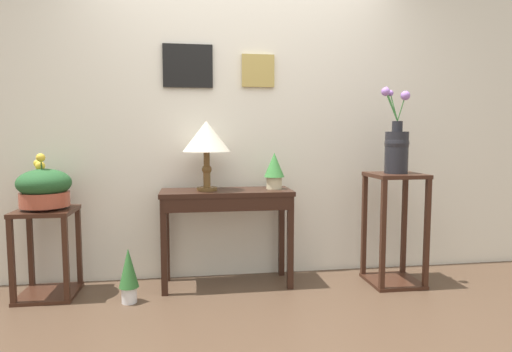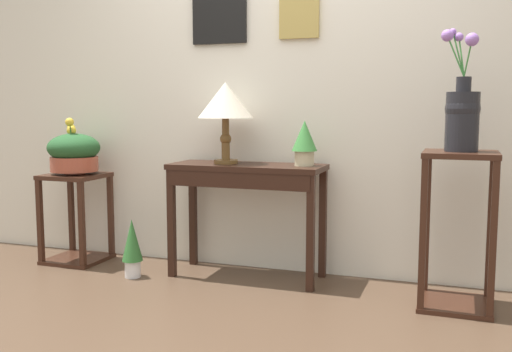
{
  "view_description": "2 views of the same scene",
  "coord_description": "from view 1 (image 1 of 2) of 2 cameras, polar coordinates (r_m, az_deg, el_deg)",
  "views": [
    {
      "loc": [
        -0.39,
        -2.21,
        1.16
      ],
      "look_at": [
        0.11,
        1.15,
        0.84
      ],
      "focal_mm": 30.03,
      "sensor_mm": 36.0,
      "label": 1
    },
    {
      "loc": [
        1.17,
        -2.46,
        1.11
      ],
      "look_at": [
        -0.1,
        1.13,
        0.66
      ],
      "focal_mm": 40.85,
      "sensor_mm": 36.0,
      "label": 2
    }
  ],
  "objects": [
    {
      "name": "console_table",
      "position": [
        3.29,
        -3.92,
        -4.07
      ],
      "size": [
        1.0,
        0.39,
        0.75
      ],
      "color": "black",
      "rests_on": "ground"
    },
    {
      "name": "potted_plant_on_console",
      "position": [
        3.34,
        2.44,
        0.95
      ],
      "size": [
        0.16,
        0.16,
        0.28
      ],
      "color": "beige",
      "rests_on": "console_table"
    },
    {
      "name": "planter_bowl_wide_left",
      "position": [
        3.4,
        -26.37,
        -1.4
      ],
      "size": [
        0.37,
        0.37,
        0.4
      ],
      "color": "#9E4733",
      "rests_on": "pedestal_stand_left"
    },
    {
      "name": "table_lamp",
      "position": [
        3.26,
        -6.62,
        4.98
      ],
      "size": [
        0.36,
        0.36,
        0.53
      ],
      "color": "brown",
      "rests_on": "console_table"
    },
    {
      "name": "flower_vase_tall_right",
      "position": [
        3.47,
        18.21,
        3.84
      ],
      "size": [
        0.22,
        0.19,
        0.67
      ],
      "color": "black",
      "rests_on": "pedestal_stand_right"
    },
    {
      "name": "potted_plant_floor",
      "position": [
        3.17,
        -16.61,
        -12.3
      ],
      "size": [
        0.14,
        0.14,
        0.39
      ],
      "color": "silver",
      "rests_on": "ground"
    },
    {
      "name": "pedestal_stand_left",
      "position": [
        3.48,
        -26.04,
        -9.2
      ],
      "size": [
        0.39,
        0.39,
        0.64
      ],
      "color": "#381E14",
      "rests_on": "ground"
    },
    {
      "name": "pedestal_stand_right",
      "position": [
        3.54,
        17.92,
        -6.72
      ],
      "size": [
        0.39,
        0.39,
        0.87
      ],
      "color": "#381E14",
      "rests_on": "ground"
    },
    {
      "name": "back_wall_with_art",
      "position": [
        3.57,
        -2.25,
        9.17
      ],
      "size": [
        9.0,
        0.13,
        2.8
      ],
      "color": "silver",
      "rests_on": "ground"
    },
    {
      "name": "ground_plane",
      "position": [
        2.53,
        1.46,
        -22.11
      ],
      "size": [
        12.0,
        12.0,
        0.01
      ],
      "primitive_type": "cube",
      "color": "#4C3828"
    }
  ]
}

